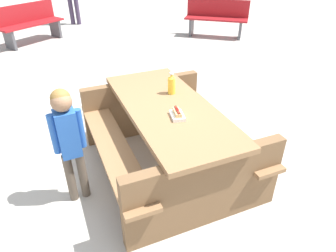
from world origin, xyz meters
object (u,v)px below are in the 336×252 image
object	(u,v)px
soda_bottle	(172,84)
child_in_coat	(68,134)
park_bench_mid	(30,23)
park_bench_near	(217,17)
picnic_table	(168,133)
hotdog_tray	(177,114)

from	to	relation	value
soda_bottle	child_in_coat	world-z (taller)	child_in_coat
child_in_coat	park_bench_mid	distance (m)	5.54
park_bench_mid	park_bench_near	bearing A→B (deg)	71.54
child_in_coat	park_bench_near	size ratio (longest dim) A/B	0.79
picnic_table	park_bench_near	distance (m)	5.28
hotdog_tray	child_in_coat	distance (m)	0.94
hotdog_tray	park_bench_near	size ratio (longest dim) A/B	0.14
child_in_coat	park_bench_near	xyz separation A→B (m)	(-4.15, 4.22, -0.26)
picnic_table	park_bench_mid	world-z (taller)	park_bench_mid
soda_bottle	child_in_coat	size ratio (longest dim) A/B	0.20
picnic_table	soda_bottle	xyz separation A→B (m)	(-0.23, 0.15, 0.41)
soda_bottle	park_bench_near	world-z (taller)	soda_bottle
picnic_table	soda_bottle	distance (m)	0.49
hotdog_tray	park_bench_mid	distance (m)	5.81
soda_bottle	child_in_coat	distance (m)	1.12
hotdog_tray	park_bench_mid	size ratio (longest dim) A/B	0.13
picnic_table	park_bench_mid	size ratio (longest dim) A/B	1.24
soda_bottle	hotdog_tray	xyz separation A→B (m)	(0.46, -0.17, -0.07)
soda_bottle	hotdog_tray	size ratio (longest dim) A/B	1.11
hotdog_tray	child_in_coat	world-z (taller)	child_in_coat
soda_bottle	park_bench_near	distance (m)	5.02
soda_bottle	park_bench_mid	size ratio (longest dim) A/B	0.15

